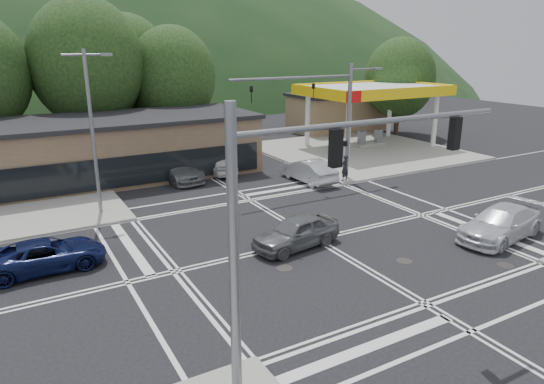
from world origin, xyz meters
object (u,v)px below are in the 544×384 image
car_queue_a (308,170)px  car_queue_b (219,163)px  car_grey_center (296,232)px  pedestrian (345,168)px  car_silver_east (501,223)px  car_northbound (177,169)px  car_blue_west (47,255)px

car_queue_a → car_queue_b: car_queue_a is taller
car_grey_center → pedestrian: (8.85, 7.80, 0.30)m
car_silver_east → car_northbound: (-10.38, 18.20, 0.00)m
car_grey_center → car_queue_a: size_ratio=0.92×
car_queue_b → car_northbound: bearing=11.3°
car_blue_west → car_northbound: size_ratio=0.89×
car_northbound → pedestrian: bearing=-40.1°
car_silver_east → car_queue_b: (-7.00, 18.45, -0.02)m
car_grey_center → car_silver_east: bearing=57.9°
car_queue_b → pedestrian: (6.50, -6.62, 0.29)m
pedestrian → car_grey_center: bearing=29.5°
car_northbound → car_grey_center: bearing=-93.1°
car_queue_a → car_grey_center: bearing=51.2°
car_grey_center → car_queue_a: 11.55m
car_grey_center → car_queue_b: car_queue_b is taller
car_blue_west → car_queue_b: bearing=-49.2°
car_silver_east → car_northbound: size_ratio=1.00×
car_grey_center → pedestrian: bearing=122.6°
car_northbound → pedestrian: 11.76m
car_blue_west → car_queue_b: (12.84, 11.25, 0.09)m
car_grey_center → pedestrian: 11.80m
car_queue_b → car_northbound: size_ratio=0.82×
car_grey_center → car_blue_west: bearing=-115.6°
car_grey_center → car_queue_a: (6.85, 9.30, 0.04)m
car_grey_center → car_northbound: size_ratio=0.82×
car_grey_center → car_silver_east: 10.18m
car_silver_east → pedestrian: 11.84m
car_grey_center → car_queue_b: bearing=162.0°
car_blue_west → pedestrian: (19.34, 4.63, 0.39)m
car_grey_center → pedestrian: size_ratio=2.46×
car_blue_west → car_silver_east: size_ratio=0.89×
car_queue_a → pedestrian: pedestrian is taller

